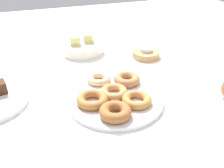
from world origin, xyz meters
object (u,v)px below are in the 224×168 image
(donut_5, at_px, (115,112))
(fruit_bowl, at_px, (83,48))
(donut_0, at_px, (137,100))
(tealight, at_px, (146,49))
(melon_chunk_left, at_px, (75,41))
(donut_3, at_px, (127,79))
(donut_plate, at_px, (115,99))
(melon_chunk_right, at_px, (88,38))
(donut_1, at_px, (114,92))
(candle_holder, at_px, (146,54))
(donut_4, at_px, (99,79))
(donut_2, at_px, (92,99))

(donut_5, xyz_separation_m, fruit_bowl, (0.02, 0.48, -0.01))
(donut_0, bearing_deg, tealight, 60.41)
(donut_5, height_order, tealight, donut_5)
(melon_chunk_left, bearing_deg, donut_3, -72.32)
(donut_plate, relative_size, tealight, 5.74)
(melon_chunk_right, bearing_deg, donut_1, -93.01)
(donut_5, height_order, candle_holder, donut_5)
(fruit_bowl, bearing_deg, donut_4, -92.54)
(donut_2, height_order, candle_holder, donut_2)
(fruit_bowl, bearing_deg, candle_holder, -28.17)
(donut_0, xyz_separation_m, candle_holder, (0.18, 0.32, -0.01))
(candle_holder, relative_size, fruit_bowl, 0.66)
(donut_1, height_order, donut_3, donut_3)
(donut_4, relative_size, fruit_bowl, 0.46)
(donut_0, height_order, donut_5, donut_5)
(donut_3, bearing_deg, donut_2, -150.56)
(donut_plate, relative_size, donut_4, 3.68)
(fruit_bowl, distance_m, melon_chunk_left, 0.05)
(melon_chunk_right, bearing_deg, donut_2, -103.01)
(donut_2, xyz_separation_m, candle_holder, (0.30, 0.27, -0.01))
(tealight, xyz_separation_m, melon_chunk_left, (-0.27, 0.13, 0.03))
(donut_plate, xyz_separation_m, fruit_bowl, (-0.01, 0.39, 0.01))
(candle_holder, distance_m, melon_chunk_right, 0.25)
(donut_3, xyz_separation_m, melon_chunk_left, (-0.10, 0.32, 0.03))
(donut_1, bearing_deg, fruit_bowl, 91.41)
(donut_4, distance_m, donut_5, 0.20)
(donut_0, relative_size, tealight, 1.72)
(donut_1, relative_size, donut_2, 0.90)
(donut_1, relative_size, donut_5, 0.95)
(donut_1, bearing_deg, candle_holder, 48.21)
(fruit_bowl, xyz_separation_m, melon_chunk_left, (-0.03, 0.00, 0.04))
(donut_1, relative_size, tealight, 1.65)
(donut_plate, height_order, donut_5, donut_5)
(donut_1, distance_m, melon_chunk_right, 0.40)
(donut_0, distance_m, donut_2, 0.13)
(candle_holder, bearing_deg, tealight, 180.00)
(donut_0, xyz_separation_m, tealight, (0.18, 0.32, 0.01))
(donut_4, bearing_deg, tealight, 32.67)
(donut_plate, distance_m, melon_chunk_right, 0.41)
(donut_3, relative_size, melon_chunk_right, 2.41)
(donut_4, relative_size, melon_chunk_left, 2.20)
(donut_1, bearing_deg, melon_chunk_right, 86.99)
(donut_4, height_order, candle_holder, donut_4)
(donut_plate, height_order, donut_4, donut_4)
(donut_3, bearing_deg, melon_chunk_right, 97.29)
(donut_2, distance_m, fruit_bowl, 0.41)
(candle_holder, bearing_deg, donut_4, -147.33)
(donut_5, bearing_deg, melon_chunk_right, 83.86)
(donut_plate, xyz_separation_m, melon_chunk_right, (0.02, 0.41, 0.05))
(donut_5, bearing_deg, donut_4, 86.94)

